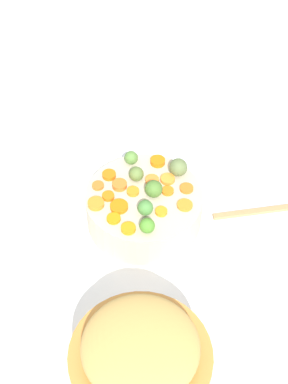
# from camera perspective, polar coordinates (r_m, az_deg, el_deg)

# --- Properties ---
(tabletop) EXTENTS (2.40, 2.40, 0.02)m
(tabletop) POSITION_cam_1_polar(r_m,az_deg,el_deg) (1.26, 1.43, -3.86)
(tabletop) COLOR white
(tabletop) RESTS_ON ground
(serving_bowl_carrots) EXTENTS (0.26, 0.26, 0.08)m
(serving_bowl_carrots) POSITION_cam_1_polar(r_m,az_deg,el_deg) (1.24, 0.00, -1.61)
(serving_bowl_carrots) COLOR #C2B499
(serving_bowl_carrots) RESTS_ON tabletop
(metal_pot) EXTENTS (0.24, 0.24, 0.13)m
(metal_pot) POSITION_cam_1_polar(r_m,az_deg,el_deg) (1.01, -0.34, -17.73)
(metal_pot) COLOR #CA8138
(metal_pot) RESTS_ON tabletop
(stuffing_mound) EXTENTS (0.19, 0.19, 0.05)m
(stuffing_mound) POSITION_cam_1_polar(r_m,az_deg,el_deg) (0.92, -0.37, -15.40)
(stuffing_mound) COLOR tan
(stuffing_mound) RESTS_ON metal_pot
(carrot_slice_0) EXTENTS (0.05, 0.05, 0.01)m
(carrot_slice_0) POSITION_cam_1_polar(r_m,az_deg,el_deg) (1.27, 1.40, 3.13)
(carrot_slice_0) COLOR orange
(carrot_slice_0) RESTS_ON serving_bowl_carrots
(carrot_slice_1) EXTENTS (0.03, 0.03, 0.01)m
(carrot_slice_1) POSITION_cam_1_polar(r_m,az_deg,el_deg) (1.22, 4.34, 0.37)
(carrot_slice_1) COLOR orange
(carrot_slice_1) RESTS_ON serving_bowl_carrots
(carrot_slice_2) EXTENTS (0.04, 0.04, 0.01)m
(carrot_slice_2) POSITION_cam_1_polar(r_m,az_deg,el_deg) (1.24, -3.57, 1.74)
(carrot_slice_2) COLOR orange
(carrot_slice_2) RESTS_ON serving_bowl_carrots
(carrot_slice_3) EXTENTS (0.05, 0.05, 0.01)m
(carrot_slice_3) POSITION_cam_1_polar(r_m,az_deg,el_deg) (1.19, -4.90, -1.18)
(carrot_slice_3) COLOR orange
(carrot_slice_3) RESTS_ON serving_bowl_carrots
(carrot_slice_4) EXTENTS (0.04, 0.04, 0.01)m
(carrot_slice_4) POSITION_cam_1_polar(r_m,az_deg,el_deg) (1.18, -2.55, -1.49)
(carrot_slice_4) COLOR orange
(carrot_slice_4) RESTS_ON serving_bowl_carrots
(carrot_slice_5) EXTENTS (0.04, 0.04, 0.01)m
(carrot_slice_5) POSITION_cam_1_polar(r_m,az_deg,el_deg) (1.16, -3.14, -2.65)
(carrot_slice_5) COLOR orange
(carrot_slice_5) RESTS_ON serving_bowl_carrots
(carrot_slice_6) EXTENTS (0.04, 0.04, 0.01)m
(carrot_slice_6) POSITION_cam_1_polar(r_m,az_deg,el_deg) (1.21, 2.43, 0.11)
(carrot_slice_6) COLOR orange
(carrot_slice_6) RESTS_ON serving_bowl_carrots
(carrot_slice_7) EXTENTS (0.04, 0.04, 0.01)m
(carrot_slice_7) POSITION_cam_1_polar(r_m,az_deg,el_deg) (1.22, -2.50, 0.72)
(carrot_slice_7) COLOR orange
(carrot_slice_7) RESTS_ON serving_bowl_carrots
(carrot_slice_8) EXTENTS (0.04, 0.04, 0.01)m
(carrot_slice_8) POSITION_cam_1_polar(r_m,az_deg,el_deg) (1.22, -4.70, 0.65)
(carrot_slice_8) COLOR orange
(carrot_slice_8) RESTS_ON serving_bowl_carrots
(carrot_slice_9) EXTENTS (0.04, 0.04, 0.01)m
(carrot_slice_9) POSITION_cam_1_polar(r_m,az_deg,el_deg) (1.18, 4.16, -1.34)
(carrot_slice_9) COLOR orange
(carrot_slice_9) RESTS_ON serving_bowl_carrots
(carrot_slice_10) EXTENTS (0.03, 0.03, 0.01)m
(carrot_slice_10) POSITION_cam_1_polar(r_m,az_deg,el_deg) (1.23, 0.84, 1.23)
(carrot_slice_10) COLOR orange
(carrot_slice_10) RESTS_ON serving_bowl_carrots
(carrot_slice_11) EXTENTS (0.04, 0.04, 0.01)m
(carrot_slice_11) POSITION_cam_1_polar(r_m,az_deg,el_deg) (1.21, -1.12, 0.06)
(carrot_slice_11) COLOR orange
(carrot_slice_11) RESTS_ON serving_bowl_carrots
(carrot_slice_12) EXTENTS (0.04, 0.04, 0.01)m
(carrot_slice_12) POSITION_cam_1_polar(r_m,az_deg,el_deg) (1.20, -3.66, -0.42)
(carrot_slice_12) COLOR orange
(carrot_slice_12) RESTS_ON serving_bowl_carrots
(carrot_slice_13) EXTENTS (0.04, 0.04, 0.01)m
(carrot_slice_13) POSITION_cam_1_polar(r_m,az_deg,el_deg) (1.14, -1.60, -3.72)
(carrot_slice_13) COLOR orange
(carrot_slice_13) RESTS_ON serving_bowl_carrots
(carrot_slice_14) EXTENTS (0.03, 0.03, 0.01)m
(carrot_slice_14) POSITION_cam_1_polar(r_m,az_deg,el_deg) (1.17, 1.76, -2.00)
(carrot_slice_14) COLOR orange
(carrot_slice_14) RESTS_ON serving_bowl_carrots
(carrot_slice_15) EXTENTS (0.04, 0.04, 0.01)m
(carrot_slice_15) POSITION_cam_1_polar(r_m,az_deg,el_deg) (1.23, 2.41, 1.31)
(carrot_slice_15) COLOR orange
(carrot_slice_15) RESTS_ON serving_bowl_carrots
(brussels_sprout_0) EXTENTS (0.04, 0.04, 0.04)m
(brussels_sprout_0) POSITION_cam_1_polar(r_m,az_deg,el_deg) (1.24, 3.51, 2.52)
(brussels_sprout_0) COLOR #5F7041
(brussels_sprout_0) RESTS_ON serving_bowl_carrots
(brussels_sprout_1) EXTENTS (0.03, 0.03, 0.03)m
(brussels_sprout_1) POSITION_cam_1_polar(r_m,az_deg,el_deg) (1.13, 0.33, -3.44)
(brussels_sprout_1) COLOR #4B892B
(brussels_sprout_1) RESTS_ON serving_bowl_carrots
(brussels_sprout_2) EXTENTS (0.03, 0.03, 0.03)m
(brussels_sprout_2) POSITION_cam_1_polar(r_m,az_deg,el_deg) (1.22, -0.78, 1.84)
(brussels_sprout_2) COLOR #5D7537
(brussels_sprout_2) RESTS_ON serving_bowl_carrots
(brussels_sprout_3) EXTENTS (0.03, 0.03, 0.03)m
(brussels_sprout_3) POSITION_cam_1_polar(r_m,az_deg,el_deg) (1.16, 0.14, -1.61)
(brussels_sprout_3) COLOR #477F39
(brussels_sprout_3) RESTS_ON serving_bowl_carrots
(brussels_sprout_4) EXTENTS (0.04, 0.04, 0.04)m
(brussels_sprout_4) POSITION_cam_1_polar(r_m,az_deg,el_deg) (1.19, 0.84, 0.26)
(brussels_sprout_4) COLOR #4B742E
(brussels_sprout_4) RESTS_ON serving_bowl_carrots
(brussels_sprout_5) EXTENTS (0.03, 0.03, 0.03)m
(brussels_sprout_5) POSITION_cam_1_polar(r_m,az_deg,el_deg) (1.26, -1.50, 3.43)
(brussels_sprout_5) COLOR #578239
(brussels_sprout_5) RESTS_ON serving_bowl_carrots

